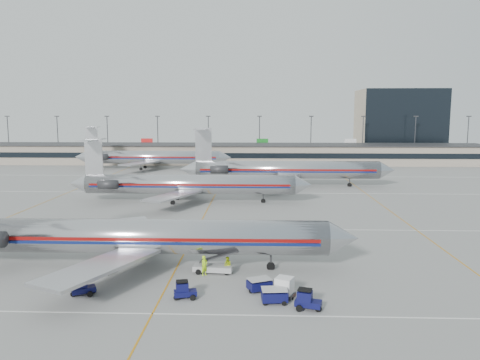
{
  "coord_description": "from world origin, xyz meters",
  "views": [
    {
      "loc": [
        8.21,
        -52.83,
        15.58
      ],
      "look_at": [
        5.3,
        26.52,
        4.5
      ],
      "focal_mm": 35.0,
      "sensor_mm": 36.0,
      "label": 1
    }
  ],
  "objects_px": {
    "jet_second_row": "(185,184)",
    "jet_foreground": "(131,236)",
    "tug_center": "(184,290)",
    "uld_container": "(284,287)",
    "belt_loader": "(214,267)"
  },
  "relations": [
    {
      "from": "tug_center",
      "to": "uld_container",
      "type": "bearing_deg",
      "value": -8.86
    },
    {
      "from": "tug_center",
      "to": "belt_loader",
      "type": "xyz_separation_m",
      "value": [
        1.96,
        6.63,
        -0.06
      ]
    },
    {
      "from": "uld_container",
      "to": "tug_center",
      "type": "bearing_deg",
      "value": -152.09
    },
    {
      "from": "jet_second_row",
      "to": "jet_foreground",
      "type": "bearing_deg",
      "value": -89.92
    },
    {
      "from": "jet_foreground",
      "to": "jet_second_row",
      "type": "relative_size",
      "value": 1.02
    },
    {
      "from": "jet_foreground",
      "to": "uld_container",
      "type": "distance_m",
      "value": 17.03
    },
    {
      "from": "jet_second_row",
      "to": "uld_container",
      "type": "bearing_deg",
      "value": -70.73
    },
    {
      "from": "uld_container",
      "to": "belt_loader",
      "type": "distance_m",
      "value": 8.96
    },
    {
      "from": "jet_second_row",
      "to": "uld_container",
      "type": "distance_m",
      "value": 46.31
    },
    {
      "from": "jet_foreground",
      "to": "belt_loader",
      "type": "xyz_separation_m",
      "value": [
        8.57,
        -1.22,
        -2.73
      ]
    },
    {
      "from": "jet_foreground",
      "to": "jet_second_row",
      "type": "xyz_separation_m",
      "value": [
        -0.05,
        36.42,
        -0.06
      ]
    },
    {
      "from": "jet_foreground",
      "to": "belt_loader",
      "type": "relative_size",
      "value": 9.57
    },
    {
      "from": "jet_foreground",
      "to": "uld_container",
      "type": "bearing_deg",
      "value": -25.46
    },
    {
      "from": "jet_foreground",
      "to": "tug_center",
      "type": "xyz_separation_m",
      "value": [
        6.62,
        -7.85,
        -2.67
      ]
    },
    {
      "from": "jet_second_row",
      "to": "tug_center",
      "type": "relative_size",
      "value": 20.94
    }
  ]
}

